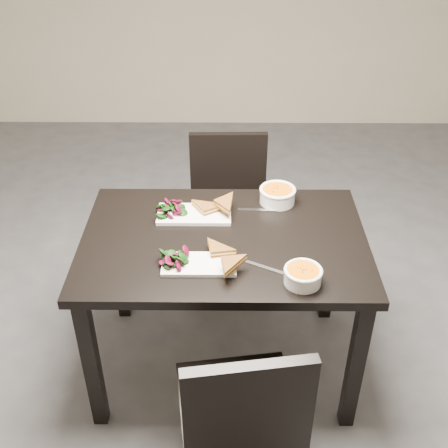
{
  "coord_description": "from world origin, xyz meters",
  "views": [
    {
      "loc": [
        -0.07,
        -2.27,
        2.11
      ],
      "look_at": [
        -0.08,
        -0.37,
        0.82
      ],
      "focal_mm": 44.67,
      "sensor_mm": 36.0,
      "label": 1
    }
  ],
  "objects_px": {
    "chair_near": "(242,413)",
    "soup_bowl_near": "(303,275)",
    "plate_far": "(194,214)",
    "chair_far": "(229,203)",
    "table": "(224,256)",
    "plate_near": "(199,264)",
    "soup_bowl_far": "(277,194)"
  },
  "relations": [
    {
      "from": "table",
      "to": "plate_far",
      "type": "bearing_deg",
      "value": 128.68
    },
    {
      "from": "soup_bowl_near",
      "to": "table",
      "type": "bearing_deg",
      "value": 135.94
    },
    {
      "from": "table",
      "to": "soup_bowl_far",
      "type": "height_order",
      "value": "soup_bowl_far"
    },
    {
      "from": "table",
      "to": "soup_bowl_near",
      "type": "relative_size",
      "value": 8.24
    },
    {
      "from": "plate_far",
      "to": "plate_near",
      "type": "bearing_deg",
      "value": -83.79
    },
    {
      "from": "chair_far",
      "to": "plate_far",
      "type": "distance_m",
      "value": 0.62
    },
    {
      "from": "chair_near",
      "to": "plate_near",
      "type": "xyz_separation_m",
      "value": [
        -0.16,
        0.48,
        0.27
      ]
    },
    {
      "from": "plate_near",
      "to": "soup_bowl_far",
      "type": "bearing_deg",
      "value": 54.53
    },
    {
      "from": "chair_far",
      "to": "plate_near",
      "type": "bearing_deg",
      "value": -98.53
    },
    {
      "from": "chair_near",
      "to": "table",
      "type": "bearing_deg",
      "value": 87.12
    },
    {
      "from": "chair_far",
      "to": "plate_far",
      "type": "height_order",
      "value": "chair_far"
    },
    {
      "from": "soup_bowl_near",
      "to": "soup_bowl_far",
      "type": "xyz_separation_m",
      "value": [
        -0.05,
        0.57,
        0.01
      ]
    },
    {
      "from": "plate_far",
      "to": "soup_bowl_far",
      "type": "relative_size",
      "value": 1.94
    },
    {
      "from": "table",
      "to": "soup_bowl_near",
      "type": "xyz_separation_m",
      "value": [
        0.3,
        -0.29,
        0.14
      ]
    },
    {
      "from": "plate_near",
      "to": "plate_far",
      "type": "height_order",
      "value": "plate_far"
    },
    {
      "from": "plate_far",
      "to": "chair_far",
      "type": "bearing_deg",
      "value": 73.96
    },
    {
      "from": "chair_near",
      "to": "plate_far",
      "type": "xyz_separation_m",
      "value": [
        -0.2,
        0.84,
        0.27
      ]
    },
    {
      "from": "plate_near",
      "to": "soup_bowl_near",
      "type": "bearing_deg",
      "value": -14.14
    },
    {
      "from": "chair_near",
      "to": "soup_bowl_near",
      "type": "relative_size",
      "value": 5.84
    },
    {
      "from": "chair_far",
      "to": "soup_bowl_near",
      "type": "distance_m",
      "value": 1.07
    },
    {
      "from": "plate_far",
      "to": "soup_bowl_far",
      "type": "xyz_separation_m",
      "value": [
        0.38,
        0.12,
        0.03
      ]
    },
    {
      "from": "chair_near",
      "to": "soup_bowl_far",
      "type": "distance_m",
      "value": 1.02
    },
    {
      "from": "chair_near",
      "to": "plate_far",
      "type": "height_order",
      "value": "chair_near"
    },
    {
      "from": "soup_bowl_near",
      "to": "soup_bowl_far",
      "type": "bearing_deg",
      "value": 95.41
    },
    {
      "from": "plate_near",
      "to": "plate_far",
      "type": "xyz_separation_m",
      "value": [
        -0.04,
        0.36,
        0.0
      ]
    },
    {
      "from": "chair_near",
      "to": "chair_far",
      "type": "bearing_deg",
      "value": 83.42
    },
    {
      "from": "chair_near",
      "to": "chair_far",
      "type": "xyz_separation_m",
      "value": [
        -0.05,
        1.37,
        0.0
      ]
    },
    {
      "from": "chair_far",
      "to": "plate_far",
      "type": "bearing_deg",
      "value": -107.24
    },
    {
      "from": "plate_near",
      "to": "plate_far",
      "type": "bearing_deg",
      "value": 96.21
    },
    {
      "from": "chair_far",
      "to": "soup_bowl_far",
      "type": "relative_size",
      "value": 5.09
    },
    {
      "from": "chair_near",
      "to": "plate_far",
      "type": "relative_size",
      "value": 2.62
    },
    {
      "from": "chair_near",
      "to": "soup_bowl_far",
      "type": "relative_size",
      "value": 5.09
    }
  ]
}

